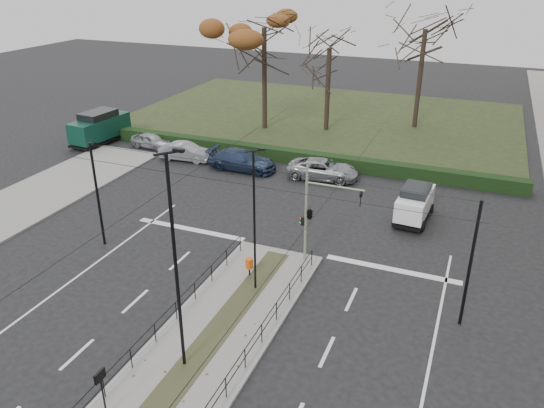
{
  "coord_description": "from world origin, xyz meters",
  "views": [
    {
      "loc": [
        9.09,
        -18.78,
        14.63
      ],
      "look_at": [
        -0.98,
        5.96,
        2.3
      ],
      "focal_mm": 35.0,
      "sensor_mm": 36.0,
      "label": 1
    }
  ],
  "objects_px": {
    "traffic_light": "(311,213)",
    "rust_tree": "(264,28)",
    "parked_car_first": "(151,141)",
    "parked_car_second": "(186,152)",
    "parked_car_fourth": "(323,169)",
    "litter_bin": "(249,264)",
    "streetlamp_median_near": "(176,264)",
    "bare_tree_near": "(329,54)",
    "streetlamp_median_far": "(255,221)",
    "parked_car_third": "(242,160)",
    "bare_tree_center": "(425,37)",
    "white_van": "(415,203)",
    "info_panel": "(101,381)",
    "green_van": "(100,127)"
  },
  "relations": [
    {
      "from": "traffic_light",
      "to": "rust_tree",
      "type": "relative_size",
      "value": 0.4
    },
    {
      "from": "parked_car_first",
      "to": "parked_car_second",
      "type": "distance_m",
      "value": 4.54
    },
    {
      "from": "parked_car_fourth",
      "to": "litter_bin",
      "type": "bearing_deg",
      "value": 177.33
    },
    {
      "from": "streetlamp_median_near",
      "to": "parked_car_second",
      "type": "height_order",
      "value": "streetlamp_median_near"
    },
    {
      "from": "streetlamp_median_near",
      "to": "bare_tree_near",
      "type": "distance_m",
      "value": 33.23
    },
    {
      "from": "streetlamp_median_far",
      "to": "parked_car_third",
      "type": "height_order",
      "value": "streetlamp_median_far"
    },
    {
      "from": "streetlamp_median_far",
      "to": "bare_tree_center",
      "type": "distance_m",
      "value": 31.46
    },
    {
      "from": "litter_bin",
      "to": "white_van",
      "type": "xyz_separation_m",
      "value": [
        6.65,
        9.84,
        0.32
      ]
    },
    {
      "from": "bare_tree_center",
      "to": "bare_tree_near",
      "type": "bearing_deg",
      "value": -152.05
    },
    {
      "from": "white_van",
      "to": "traffic_light",
      "type": "bearing_deg",
      "value": -120.92
    },
    {
      "from": "litter_bin",
      "to": "bare_tree_near",
      "type": "distance_m",
      "value": 27.05
    },
    {
      "from": "traffic_light",
      "to": "info_panel",
      "type": "xyz_separation_m",
      "value": [
        -3.26,
        -12.71,
        -1.26
      ]
    },
    {
      "from": "bare_tree_center",
      "to": "parked_car_third",
      "type": "bearing_deg",
      "value": -122.67
    },
    {
      "from": "bare_tree_near",
      "to": "parked_car_fourth",
      "type": "bearing_deg",
      "value": -74.25
    },
    {
      "from": "parked_car_fourth",
      "to": "parked_car_first",
      "type": "bearing_deg",
      "value": 80.84
    },
    {
      "from": "litter_bin",
      "to": "parked_car_third",
      "type": "relative_size",
      "value": 0.18
    },
    {
      "from": "streetlamp_median_far",
      "to": "rust_tree",
      "type": "xyz_separation_m",
      "value": [
        -10.15,
        25.2,
        5.41
      ]
    },
    {
      "from": "white_van",
      "to": "bare_tree_center",
      "type": "relative_size",
      "value": 0.35
    },
    {
      "from": "white_van",
      "to": "bare_tree_near",
      "type": "bearing_deg",
      "value": 122.96
    },
    {
      "from": "parked_car_third",
      "to": "parked_car_first",
      "type": "bearing_deg",
      "value": 78.7
    },
    {
      "from": "rust_tree",
      "to": "parked_car_third",
      "type": "bearing_deg",
      "value": -76.2
    },
    {
      "from": "bare_tree_near",
      "to": "traffic_light",
      "type": "bearing_deg",
      "value": -75.2
    },
    {
      "from": "traffic_light",
      "to": "parked_car_fourth",
      "type": "xyz_separation_m",
      "value": [
        -2.87,
        11.65,
        -2.2
      ]
    },
    {
      "from": "white_van",
      "to": "green_van",
      "type": "xyz_separation_m",
      "value": [
        -27.74,
        5.21,
        0.28
      ]
    },
    {
      "from": "streetlamp_median_far",
      "to": "parked_car_fourth",
      "type": "bearing_deg",
      "value": 94.84
    },
    {
      "from": "traffic_light",
      "to": "bare_tree_center",
      "type": "height_order",
      "value": "bare_tree_center"
    },
    {
      "from": "streetlamp_median_near",
      "to": "streetlamp_median_far",
      "type": "height_order",
      "value": "streetlamp_median_near"
    },
    {
      "from": "traffic_light",
      "to": "streetlamp_median_far",
      "type": "relative_size",
      "value": 0.67
    },
    {
      "from": "traffic_light",
      "to": "bare_tree_center",
      "type": "relative_size",
      "value": 0.4
    },
    {
      "from": "parked_car_fourth",
      "to": "white_van",
      "type": "height_order",
      "value": "white_van"
    },
    {
      "from": "parked_car_third",
      "to": "rust_tree",
      "type": "relative_size",
      "value": 0.44
    },
    {
      "from": "traffic_light",
      "to": "parked_car_fourth",
      "type": "distance_m",
      "value": 12.2
    },
    {
      "from": "litter_bin",
      "to": "bare_tree_near",
      "type": "height_order",
      "value": "bare_tree_near"
    },
    {
      "from": "rust_tree",
      "to": "parked_car_first",
      "type": "bearing_deg",
      "value": -127.24
    },
    {
      "from": "parked_car_third",
      "to": "traffic_light",
      "type": "bearing_deg",
      "value": -140.98
    },
    {
      "from": "streetlamp_median_near",
      "to": "streetlamp_median_far",
      "type": "bearing_deg",
      "value": 85.74
    },
    {
      "from": "parked_car_third",
      "to": "bare_tree_center",
      "type": "xyz_separation_m",
      "value": [
        10.52,
        16.41,
        7.61
      ]
    },
    {
      "from": "traffic_light",
      "to": "info_panel",
      "type": "relative_size",
      "value": 2.47
    },
    {
      "from": "litter_bin",
      "to": "bare_tree_center",
      "type": "bearing_deg",
      "value": 82.94
    },
    {
      "from": "parked_car_second",
      "to": "bare_tree_near",
      "type": "distance_m",
      "value": 15.84
    },
    {
      "from": "litter_bin",
      "to": "streetlamp_median_near",
      "type": "distance_m",
      "value": 7.86
    },
    {
      "from": "streetlamp_median_far",
      "to": "parked_car_first",
      "type": "distance_m",
      "value": 23.71
    },
    {
      "from": "traffic_light",
      "to": "rust_tree",
      "type": "bearing_deg",
      "value": 118.42
    },
    {
      "from": "parked_car_third",
      "to": "litter_bin",
      "type": "bearing_deg",
      "value": -154.08
    },
    {
      "from": "green_van",
      "to": "bare_tree_near",
      "type": "distance_m",
      "value": 21.18
    },
    {
      "from": "litter_bin",
      "to": "parked_car_second",
      "type": "relative_size",
      "value": 0.23
    },
    {
      "from": "parked_car_third",
      "to": "bare_tree_center",
      "type": "height_order",
      "value": "bare_tree_center"
    },
    {
      "from": "streetlamp_median_near",
      "to": "parked_car_first",
      "type": "height_order",
      "value": "streetlamp_median_near"
    },
    {
      "from": "parked_car_first",
      "to": "litter_bin",
      "type": "bearing_deg",
      "value": -128.84
    },
    {
      "from": "traffic_light",
      "to": "white_van",
      "type": "relative_size",
      "value": 1.16
    }
  ]
}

